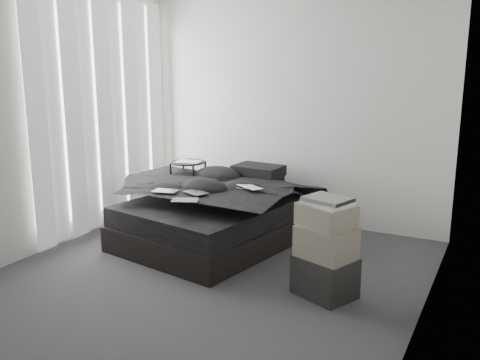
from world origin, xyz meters
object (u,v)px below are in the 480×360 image
at_px(laptop, 246,181).
at_px(box_lower, 325,276).
at_px(bed, 217,230).
at_px(side_stand, 189,192).

bearing_deg(laptop, box_lower, -5.38).
bearing_deg(bed, box_lower, -16.96).
relative_size(laptop, box_lower, 0.67).
distance_m(laptop, box_lower, 1.40).
relative_size(laptop, side_stand, 0.42).
xyz_separation_m(bed, side_stand, (-0.64, 0.45, 0.23)).
bearing_deg(side_stand, laptop, -25.41).
relative_size(bed, side_stand, 2.64).
height_order(bed, box_lower, box_lower).
xyz_separation_m(laptop, side_stand, (-0.99, 0.47, -0.33)).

